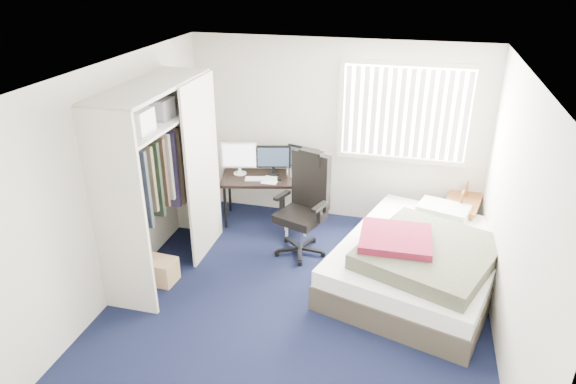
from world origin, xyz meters
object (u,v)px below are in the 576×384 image
(office_chair, at_px, (304,215))
(desk, at_px, (270,173))
(nightstand, at_px, (463,203))
(bed, at_px, (420,260))

(office_chair, bearing_deg, desk, 131.91)
(office_chair, bearing_deg, nightstand, 22.56)
(nightstand, bearing_deg, office_chair, -157.44)
(nightstand, relative_size, bed, 0.35)
(desk, relative_size, bed, 0.55)
(desk, height_order, office_chair, office_chair)
(office_chair, bearing_deg, bed, -15.54)
(desk, bearing_deg, office_chair, -48.09)
(office_chair, relative_size, bed, 0.50)
(desk, xyz_separation_m, bed, (2.09, -1.12, -0.40))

